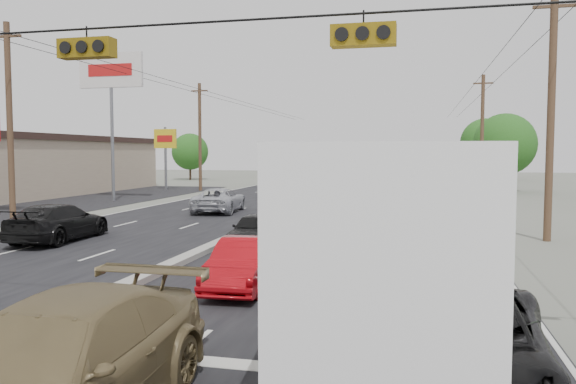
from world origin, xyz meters
name	(u,v)px	position (x,y,z in m)	size (l,w,h in m)	color
ground	(25,336)	(0.00, 0.00, 0.00)	(200.00, 200.00, 0.00)	#606356
road_surface	(312,203)	(0.00, 30.00, 0.00)	(20.00, 160.00, 0.02)	black
center_median	(312,201)	(0.00, 30.00, 0.10)	(0.50, 160.00, 0.20)	gray
parking_lot	(58,204)	(-17.00, 25.00, 0.00)	(10.00, 42.00, 0.02)	black
utility_pole_left_b	(10,122)	(-12.50, 15.00, 5.11)	(1.60, 0.30, 10.00)	#422D1E
utility_pole_left_c	(200,136)	(-12.50, 40.00, 5.11)	(1.60, 0.30, 10.00)	#422D1E
utility_pole_right_b	(551,114)	(12.50, 15.00, 5.11)	(1.60, 0.30, 10.00)	#422D1E
utility_pole_right_c	(482,134)	(12.50, 40.00, 5.11)	(1.60, 0.30, 10.00)	#422D1E
traffic_signals	(82,46)	(1.40, 0.00, 5.49)	(25.00, 0.30, 0.54)	black
pole_sign_billboard	(111,80)	(-14.50, 28.00, 8.87)	(5.00, 0.25, 11.00)	slate
pole_sign_far	(165,144)	(-16.00, 40.00, 4.41)	(2.20, 0.25, 6.00)	slate
tree_left_far	(190,152)	(-22.00, 60.00, 3.72)	(4.80, 4.80, 6.12)	#382619
tree_right_mid	(505,144)	(15.00, 45.00, 4.34)	(5.60, 5.60, 7.14)	#382619
tree_right_far	(485,142)	(16.00, 70.00, 4.96)	(6.40, 6.40, 8.16)	#382619
box_truck	(373,258)	(6.72, -0.28, 1.89)	(3.27, 7.47, 3.68)	black
tan_sedan	(55,371)	(3.00, -3.22, 0.83)	(2.32, 5.72, 1.66)	olive
red_sedan	(245,264)	(3.00, 4.64, 0.65)	(1.37, 3.93, 1.29)	#A80A11
black_suv	(466,341)	(8.15, -0.53, 0.72)	(2.39, 5.19, 1.44)	black
queue_car_a	(255,230)	(1.40, 11.01, 0.63)	(1.49, 3.71, 1.26)	black
queue_car_b	(293,249)	(3.80, 6.88, 0.71)	(1.50, 4.31, 1.42)	silver
queue_car_c	(354,215)	(4.55, 16.15, 0.71)	(2.37, 5.14, 1.43)	#A5A6AC
oncoming_near	(58,223)	(-6.70, 10.51, 0.75)	(2.11, 5.20, 1.51)	black
oncoming_far	(219,200)	(-4.19, 22.38, 0.72)	(2.38, 5.17, 1.44)	#A9ABB1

